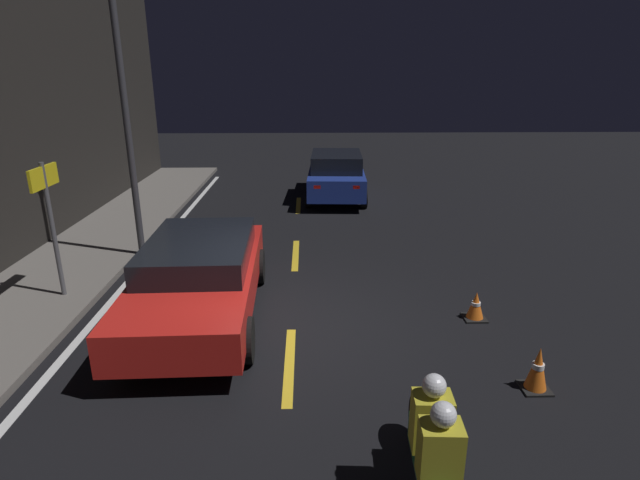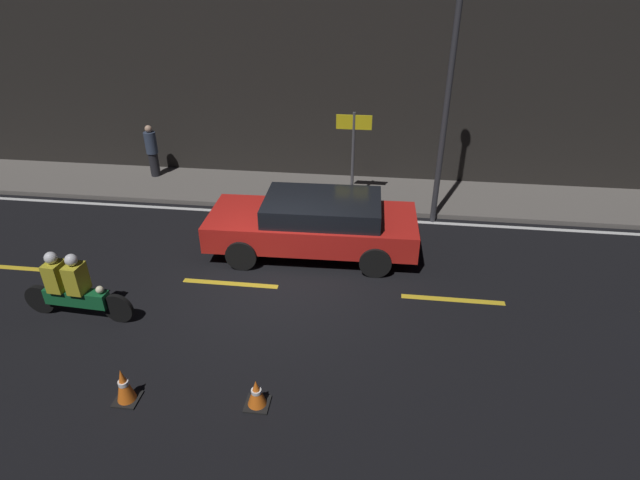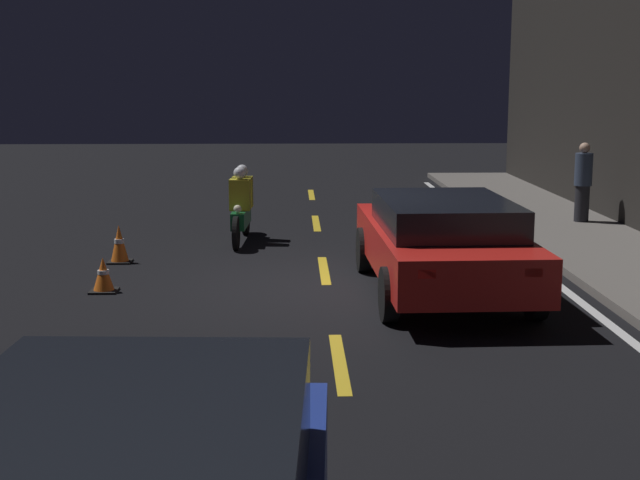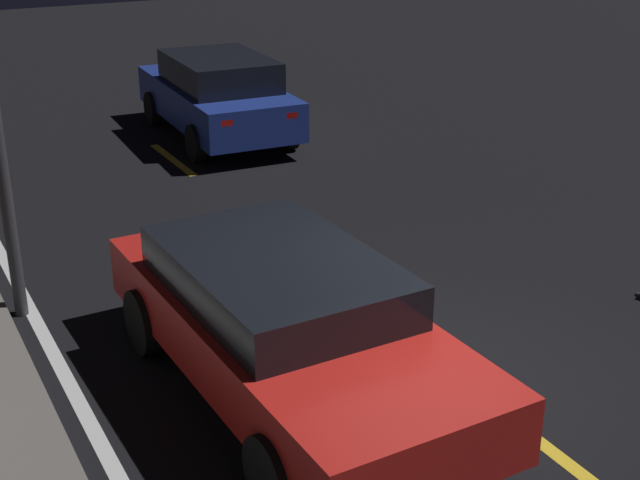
# 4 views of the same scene
# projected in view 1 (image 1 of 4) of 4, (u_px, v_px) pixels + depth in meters

# --- Properties ---
(ground_plane) EXTENTS (56.00, 56.00, 0.00)m
(ground_plane) POSITION_uv_depth(u_px,v_px,m) (291.00, 330.00, 8.03)
(ground_plane) COLOR black
(lane_dash_c) EXTENTS (2.00, 0.14, 0.01)m
(lane_dash_c) POSITION_uv_depth(u_px,v_px,m) (289.00, 364.00, 7.08)
(lane_dash_c) COLOR gold
(lane_dash_c) RESTS_ON ground
(lane_dash_d) EXTENTS (2.00, 0.14, 0.01)m
(lane_dash_d) POSITION_uv_depth(u_px,v_px,m) (296.00, 255.00, 11.35)
(lane_dash_d) COLOR gold
(lane_dash_d) RESTS_ON ground
(lane_dash_e) EXTENTS (2.00, 0.14, 0.01)m
(lane_dash_e) POSITION_uv_depth(u_px,v_px,m) (298.00, 205.00, 15.61)
(lane_dash_e) COLOR gold
(lane_dash_e) RESTS_ON ground
(lane_solid_kerb) EXTENTS (25.20, 0.14, 0.01)m
(lane_solid_kerb) POSITION_uv_depth(u_px,v_px,m) (85.00, 332.00, 7.95)
(lane_solid_kerb) COLOR silver
(lane_solid_kerb) RESTS_ON ground
(taxi_red) EXTENTS (4.64, 2.06, 1.32)m
(taxi_red) POSITION_uv_depth(u_px,v_px,m) (199.00, 275.00, 8.29)
(taxi_red) COLOR red
(taxi_red) RESTS_ON ground
(sedan_blue) EXTENTS (4.34, 2.04, 1.51)m
(sedan_blue) POSITION_uv_depth(u_px,v_px,m) (336.00, 174.00, 16.29)
(sedan_blue) COLOR navy
(sedan_blue) RESTS_ON ground
(motorcycle) EXTENTS (2.16, 0.40, 1.36)m
(motorcycle) POSITION_uv_depth(u_px,v_px,m) (433.00, 454.00, 4.54)
(motorcycle) COLOR black
(motorcycle) RESTS_ON ground
(traffic_cone_near) EXTENTS (0.36, 0.36, 0.61)m
(traffic_cone_near) POSITION_uv_depth(u_px,v_px,m) (538.00, 369.00, 6.43)
(traffic_cone_near) COLOR black
(traffic_cone_near) RESTS_ON ground
(traffic_cone_mid) EXTENTS (0.37, 0.37, 0.48)m
(traffic_cone_mid) POSITION_uv_depth(u_px,v_px,m) (476.00, 306.00, 8.33)
(traffic_cone_mid) COLOR black
(traffic_cone_mid) RESTS_ON ground
(shop_sign) EXTENTS (0.90, 0.08, 2.40)m
(shop_sign) POSITION_uv_depth(u_px,v_px,m) (48.00, 204.00, 8.50)
(shop_sign) COLOR #4C4C51
(shop_sign) RESTS_ON raised_curb
(street_lamp) EXTENTS (0.28, 0.28, 5.76)m
(street_lamp) POSITION_uv_depth(u_px,v_px,m) (125.00, 109.00, 10.08)
(street_lamp) COLOR #333338
(street_lamp) RESTS_ON ground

